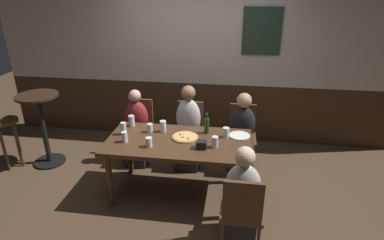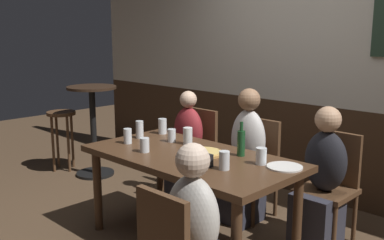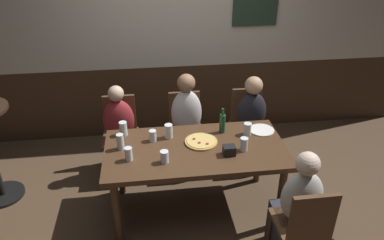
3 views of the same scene
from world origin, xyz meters
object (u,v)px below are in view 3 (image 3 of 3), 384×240
dining_table (196,155)px  person_right_near (295,214)px  tumbler_short (169,132)px  highball_clear (123,129)px  chair_right_near (304,225)px  pint_glass_amber (164,157)px  person_mid_far (187,132)px  person_left_far (121,141)px  tumbler_water (153,136)px  condiment_caddy (229,150)px  person_right_far (251,130)px  pint_glass_pale (120,142)px  pizza (201,141)px  chair_right_far (248,122)px  beer_bottle_green (222,123)px  beer_glass_half (247,129)px  pint_glass_stout (129,155)px  plate_white_large (262,130)px  beer_glass_tall (244,145)px  chair_left_far (121,130)px

dining_table → person_right_near: person_right_near is taller
tumbler_short → highball_clear: 0.45m
chair_right_near → pint_glass_amber: bearing=148.1°
person_mid_far → person_left_far: bearing=-179.7°
person_mid_far → pint_glass_amber: (-0.30, -0.88, 0.29)m
tumbler_water → condiment_caddy: size_ratio=1.01×
person_right_far → highball_clear: 1.50m
person_left_far → pint_glass_pale: 0.71m
dining_table → pizza: pizza is taller
chair_right_far → person_right_far: size_ratio=0.79×
beer_bottle_green → condiment_caddy: (-0.02, -0.40, -0.06)m
beer_glass_half → pint_glass_stout: (-1.15, -0.30, -0.00)m
person_right_near → person_left_far: bearing=137.5°
chair_right_near → pint_glass_pale: (-1.44, 0.92, 0.31)m
person_left_far → tumbler_short: 0.78m
chair_right_near → beer_glass_half: 1.08m
tumbler_water → plate_white_large: (1.10, 0.05, -0.04)m
plate_white_large → chair_right_far: bearing=86.3°
tumbler_water → highball_clear: size_ratio=0.79×
beer_glass_tall → pint_glass_stout: (-1.05, -0.02, -0.00)m
person_right_near → tumbler_water: bearing=143.0°
pizza → plate_white_large: size_ratio=1.25×
person_right_near → pint_glass_stout: bearing=157.6°
pint_glass_stout → condiment_caddy: (0.90, -0.03, -0.01)m
dining_table → highball_clear: highball_clear is taller
person_right_near → pint_glass_stout: person_right_near is taller
chair_right_far → pint_glass_pale: 1.66m
pint_glass_amber → beer_glass_tall: bearing=7.2°
pint_glass_pale → person_left_far: bearing=95.2°
dining_table → person_right_far: person_right_far is taller
chair_left_far → person_mid_far: size_ratio=0.74×
pint_glass_stout → condiment_caddy: bearing=-2.0°
tumbler_short → person_right_far: bearing=25.7°
pint_glass_stout → dining_table: bearing=11.4°
pint_glass_stout → beer_glass_tall: bearing=1.1°
tumbler_short → dining_table: bearing=-42.2°
beer_bottle_green → chair_left_far: bearing=150.1°
pizza → pint_glass_amber: 0.46m
chair_right_far → pint_glass_stout: chair_right_far is taller
pint_glass_amber → plate_white_large: (1.01, 0.42, -0.04)m
chair_left_far → condiment_caddy: bearing=-44.2°
chair_left_far → pint_glass_pale: 0.84m
chair_right_far → condiment_caddy: bearing=-114.8°
person_left_far → pint_glass_amber: bearing=-63.2°
person_mid_far → condiment_caddy: bearing=-71.3°
chair_left_far → pint_glass_pale: size_ratio=5.69×
beer_glass_half → beer_glass_tall: bearing=-111.3°
person_mid_far → person_right_far: size_ratio=1.06×
highball_clear → pint_glass_pale: (-0.02, -0.25, 0.01)m
chair_right_far → beer_glass_tall: size_ratio=6.76×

